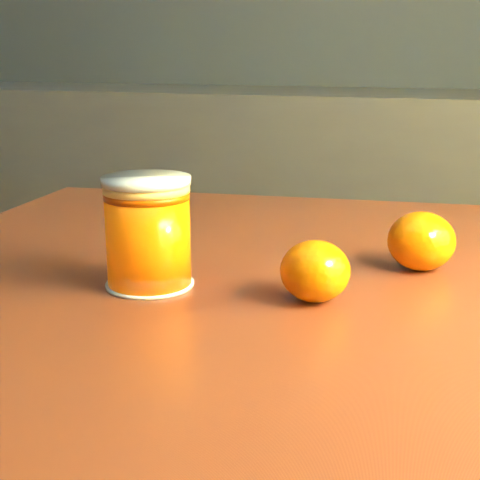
% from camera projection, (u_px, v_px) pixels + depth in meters
% --- Properties ---
extents(kitchen_counter, '(3.15, 0.60, 0.90)m').
position_uv_depth(kitchen_counter, '(195.00, 230.00, 2.18)').
color(kitchen_counter, '#48474C').
rests_on(kitchen_counter, ground).
extents(table, '(1.17, 0.91, 0.79)m').
position_uv_depth(table, '(401.00, 382.00, 0.64)').
color(table, brown).
rests_on(table, ground).
extents(juice_glass, '(0.08, 0.08, 0.10)m').
position_uv_depth(juice_glass, '(148.00, 233.00, 0.59)').
color(juice_glass, '#EC5B04').
rests_on(juice_glass, table).
extents(orange_front, '(0.07, 0.07, 0.05)m').
position_uv_depth(orange_front, '(315.00, 271.00, 0.56)').
color(orange_front, '#DB6604').
rests_on(orange_front, table).
extents(orange_back, '(0.08, 0.08, 0.06)m').
position_uv_depth(orange_back, '(421.00, 241.00, 0.64)').
color(orange_back, '#DB6604').
rests_on(orange_back, table).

